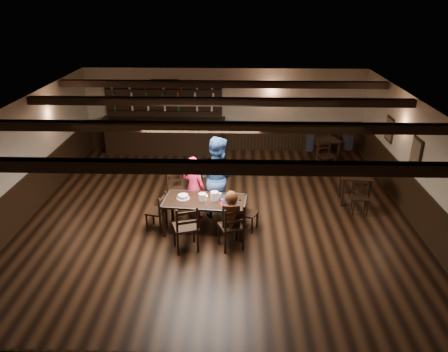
{
  "coord_description": "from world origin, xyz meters",
  "views": [
    {
      "loc": [
        0.41,
        -8.87,
        4.99
      ],
      "look_at": [
        0.13,
        0.2,
        1.08
      ],
      "focal_mm": 35.0,
      "sensor_mm": 36.0,
      "label": 1
    }
  ],
  "objects_px": {
    "chair_near_right": "(233,224)",
    "man_blue": "(216,177)",
    "chair_near_left": "(186,225)",
    "cake": "(183,197)",
    "bar_counter": "(164,131)",
    "dining_table": "(205,203)",
    "woman_pink": "(194,187)"
  },
  "relations": [
    {
      "from": "chair_near_right",
      "to": "man_blue",
      "type": "bearing_deg",
      "value": 104.95
    },
    {
      "from": "man_blue",
      "to": "chair_near_left",
      "type": "bearing_deg",
      "value": 95.08
    },
    {
      "from": "chair_near_right",
      "to": "cake",
      "type": "bearing_deg",
      "value": 143.4
    },
    {
      "from": "cake",
      "to": "bar_counter",
      "type": "relative_size",
      "value": 0.07
    },
    {
      "from": "chair_near_right",
      "to": "bar_counter",
      "type": "distance_m",
      "value": 6.28
    },
    {
      "from": "bar_counter",
      "to": "dining_table",
      "type": "bearing_deg",
      "value": -71.66
    },
    {
      "from": "chair_near_left",
      "to": "chair_near_right",
      "type": "distance_m",
      "value": 0.94
    },
    {
      "from": "woman_pink",
      "to": "bar_counter",
      "type": "height_order",
      "value": "bar_counter"
    },
    {
      "from": "man_blue",
      "to": "cake",
      "type": "relative_size",
      "value": 7.02
    },
    {
      "from": "dining_table",
      "to": "man_blue",
      "type": "relative_size",
      "value": 0.95
    },
    {
      "from": "man_blue",
      "to": "bar_counter",
      "type": "relative_size",
      "value": 0.5
    },
    {
      "from": "bar_counter",
      "to": "chair_near_left",
      "type": "bearing_deg",
      "value": -76.98
    },
    {
      "from": "chair_near_right",
      "to": "bar_counter",
      "type": "xyz_separation_m",
      "value": [
        -2.31,
        5.84,
        0.14
      ]
    },
    {
      "from": "chair_near_right",
      "to": "woman_pink",
      "type": "bearing_deg",
      "value": 123.59
    },
    {
      "from": "woman_pink",
      "to": "bar_counter",
      "type": "bearing_deg",
      "value": -50.34
    },
    {
      "from": "bar_counter",
      "to": "man_blue",
      "type": "bearing_deg",
      "value": -66.33
    },
    {
      "from": "cake",
      "to": "woman_pink",
      "type": "bearing_deg",
      "value": 72.99
    },
    {
      "from": "dining_table",
      "to": "chair_near_right",
      "type": "height_order",
      "value": "chair_near_right"
    },
    {
      "from": "chair_near_right",
      "to": "bar_counter",
      "type": "height_order",
      "value": "bar_counter"
    },
    {
      "from": "chair_near_left",
      "to": "woman_pink",
      "type": "xyz_separation_m",
      "value": [
        0.01,
        1.48,
        0.16
      ]
    },
    {
      "from": "chair_near_left",
      "to": "man_blue",
      "type": "xyz_separation_m",
      "value": [
        0.54,
        1.58,
        0.38
      ]
    },
    {
      "from": "chair_near_left",
      "to": "cake",
      "type": "height_order",
      "value": "chair_near_left"
    },
    {
      "from": "chair_near_left",
      "to": "man_blue",
      "type": "distance_m",
      "value": 1.71
    },
    {
      "from": "dining_table",
      "to": "woman_pink",
      "type": "bearing_deg",
      "value": 115.47
    },
    {
      "from": "chair_near_left",
      "to": "dining_table",
      "type": "bearing_deg",
      "value": 69.65
    },
    {
      "from": "dining_table",
      "to": "man_blue",
      "type": "height_order",
      "value": "man_blue"
    },
    {
      "from": "chair_near_left",
      "to": "man_blue",
      "type": "bearing_deg",
      "value": 71.21
    },
    {
      "from": "man_blue",
      "to": "bar_counter",
      "type": "xyz_separation_m",
      "value": [
        -1.91,
        4.35,
        -0.26
      ]
    },
    {
      "from": "chair_near_right",
      "to": "man_blue",
      "type": "height_order",
      "value": "man_blue"
    },
    {
      "from": "cake",
      "to": "bar_counter",
      "type": "bearing_deg",
      "value": 103.52
    },
    {
      "from": "chair_near_left",
      "to": "chair_near_right",
      "type": "bearing_deg",
      "value": 5.71
    },
    {
      "from": "chair_near_right",
      "to": "woman_pink",
      "type": "xyz_separation_m",
      "value": [
        -0.92,
        1.39,
        0.18
      ]
    }
  ]
}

